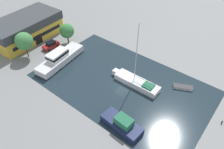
{
  "coord_description": "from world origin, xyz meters",
  "views": [
    {
      "loc": [
        -28.04,
        -19.63,
        32.43
      ],
      "look_at": [
        0.0,
        2.77,
        1.0
      ],
      "focal_mm": 35.0,
      "sensor_mm": 36.0,
      "label": 1
    }
  ],
  "objects": [
    {
      "name": "ground_plane",
      "position": [
        0.0,
        0.0,
        0.0
      ],
      "size": [
        440.0,
        440.0,
        0.0
      ],
      "primitive_type": "plane",
      "color": "gray"
    },
    {
      "name": "small_dinghy",
      "position": [
        6.82,
        -10.88,
        0.25
      ],
      "size": [
        3.0,
        4.2,
        0.49
      ],
      "rotation": [
        0.0,
        0.0,
        0.45
      ],
      "color": "silver",
      "rests_on": "water_canal"
    },
    {
      "name": "motor_cruiser",
      "position": [
        -3.46,
        15.83,
        1.26
      ],
      "size": [
        13.66,
        5.18,
        3.44
      ],
      "rotation": [
        0.0,
        0.0,
        1.69
      ],
      "color": "silver",
      "rests_on": "water_canal"
    },
    {
      "name": "mooring_bollard",
      "position": [
        2.75,
        -20.23,
        0.38
      ],
      "size": [
        0.23,
        0.23,
        0.71
      ],
      "color": "black",
      "rests_on": "ground"
    },
    {
      "name": "quay_tree_by_water",
      "position": [
        3.7,
        20.75,
        3.67
      ],
      "size": [
        3.79,
        3.79,
        5.59
      ],
      "color": "brown",
      "rests_on": "ground"
    },
    {
      "name": "parked_car",
      "position": [
        -0.68,
        22.59,
        0.87
      ],
      "size": [
        4.45,
        2.28,
        1.75
      ],
      "rotation": [
        0.0,
        0.0,
        1.48
      ],
      "color": "maroon",
      "rests_on": "ground"
    },
    {
      "name": "warehouse_building",
      "position": [
        -1.56,
        31.46,
        3.04
      ],
      "size": [
        19.04,
        10.84,
        5.99
      ],
      "rotation": [
        0.0,
        0.0,
        0.04
      ],
      "color": "gold",
      "rests_on": "ground"
    },
    {
      "name": "water_canal",
      "position": [
        0.0,
        0.0,
        0.0
      ],
      "size": [
        22.63,
        36.88,
        0.01
      ],
      "primitive_type": "cube",
      "color": "#1E2D38",
      "rests_on": "ground"
    },
    {
      "name": "sailboat_moored",
      "position": [
        1.58,
        -2.57,
        0.72
      ],
      "size": [
        2.92,
        11.22,
        14.38
      ],
      "rotation": [
        0.0,
        0.0,
        0.01
      ],
      "color": "white",
      "rests_on": "water_canal"
    },
    {
      "name": "cabin_boat",
      "position": [
        -9.04,
        -6.7,
        0.95
      ],
      "size": [
        3.49,
        7.84,
        2.63
      ],
      "rotation": [
        0.0,
        0.0,
        -0.07
      ],
      "color": "#19234C",
      "rests_on": "water_canal"
    },
    {
      "name": "quay_tree_near_building",
      "position": [
        -6.74,
        24.03,
        4.44
      ],
      "size": [
        4.27,
        4.27,
        6.58
      ],
      "color": "brown",
      "rests_on": "ground"
    }
  ]
}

